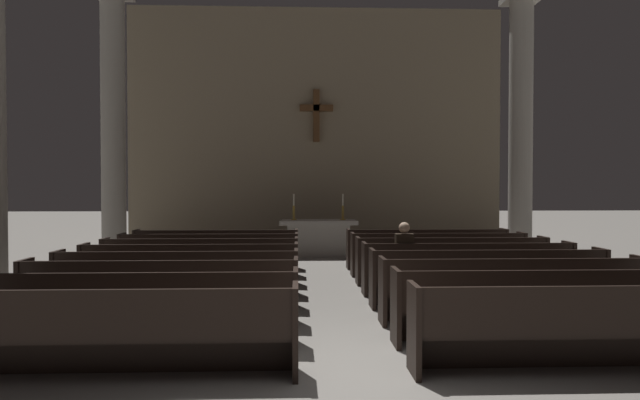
# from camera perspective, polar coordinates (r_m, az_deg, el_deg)

# --- Properties ---
(ground_plane) EXTENTS (80.00, 80.00, 0.00)m
(ground_plane) POSITION_cam_1_polar(r_m,az_deg,el_deg) (6.19, 3.50, -17.08)
(ground_plane) COLOR gray
(pew_left_row_1) EXTENTS (3.83, 0.50, 0.95)m
(pew_left_row_1) POSITION_cam_1_polar(r_m,az_deg,el_deg) (6.29, -20.33, -12.34)
(pew_left_row_1) COLOR black
(pew_left_row_1) RESTS_ON ground
(pew_left_row_2) EXTENTS (3.83, 0.50, 0.95)m
(pew_left_row_2) POSITION_cam_1_polar(r_m,az_deg,el_deg) (7.31, -17.63, -10.39)
(pew_left_row_2) COLOR black
(pew_left_row_2) RESTS_ON ground
(pew_left_row_3) EXTENTS (3.83, 0.50, 0.95)m
(pew_left_row_3) POSITION_cam_1_polar(r_m,az_deg,el_deg) (8.35, -15.62, -8.91)
(pew_left_row_3) COLOR black
(pew_left_row_3) RESTS_ON ground
(pew_left_row_4) EXTENTS (3.83, 0.50, 0.95)m
(pew_left_row_4) POSITION_cam_1_polar(r_m,az_deg,el_deg) (9.41, -14.06, -7.75)
(pew_left_row_4) COLOR black
(pew_left_row_4) RESTS_ON ground
(pew_left_row_5) EXTENTS (3.83, 0.50, 0.95)m
(pew_left_row_5) POSITION_cam_1_polar(r_m,az_deg,el_deg) (10.47, -12.83, -6.82)
(pew_left_row_5) COLOR black
(pew_left_row_5) RESTS_ON ground
(pew_left_row_6) EXTENTS (3.83, 0.50, 0.95)m
(pew_left_row_6) POSITION_cam_1_polar(r_m,az_deg,el_deg) (11.54, -11.83, -6.06)
(pew_left_row_6) COLOR black
(pew_left_row_6) RESTS_ON ground
(pew_left_row_7) EXTENTS (3.83, 0.50, 0.95)m
(pew_left_row_7) POSITION_cam_1_polar(r_m,az_deg,el_deg) (12.61, -11.00, -5.42)
(pew_left_row_7) COLOR black
(pew_left_row_7) RESTS_ON ground
(pew_left_row_8) EXTENTS (3.83, 0.50, 0.95)m
(pew_left_row_8) POSITION_cam_1_polar(r_m,az_deg,el_deg) (13.68, -10.30, -4.89)
(pew_left_row_8) COLOR black
(pew_left_row_8) RESTS_ON ground
(pew_right_row_1) EXTENTS (3.83, 0.50, 0.95)m
(pew_right_row_1) POSITION_cam_1_polar(r_m,az_deg,el_deg) (6.74, 25.64, -11.46)
(pew_right_row_1) COLOR black
(pew_right_row_1) RESTS_ON ground
(pew_right_row_2) EXTENTS (3.83, 0.50, 0.95)m
(pew_right_row_2) POSITION_cam_1_polar(r_m,az_deg,el_deg) (7.71, 21.77, -9.82)
(pew_right_row_2) COLOR black
(pew_right_row_2) RESTS_ON ground
(pew_right_row_3) EXTENTS (3.83, 0.50, 0.95)m
(pew_right_row_3) POSITION_cam_1_polar(r_m,az_deg,el_deg) (8.70, 18.80, -8.52)
(pew_right_row_3) COLOR black
(pew_right_row_3) RESTS_ON ground
(pew_right_row_4) EXTENTS (3.83, 0.50, 0.95)m
(pew_right_row_4) POSITION_cam_1_polar(r_m,az_deg,el_deg) (9.72, 16.46, -7.47)
(pew_right_row_4) COLOR black
(pew_right_row_4) RESTS_ON ground
(pew_right_row_5) EXTENTS (3.83, 0.50, 0.95)m
(pew_right_row_5) POSITION_cam_1_polar(r_m,az_deg,el_deg) (10.75, 14.58, -6.62)
(pew_right_row_5) COLOR black
(pew_right_row_5) RESTS_ON ground
(pew_right_row_6) EXTENTS (3.83, 0.50, 0.95)m
(pew_right_row_6) POSITION_cam_1_polar(r_m,az_deg,el_deg) (11.79, 13.03, -5.90)
(pew_right_row_6) COLOR black
(pew_right_row_6) RESTS_ON ground
(pew_right_row_7) EXTENTS (3.83, 0.50, 0.95)m
(pew_right_row_7) POSITION_cam_1_polar(r_m,az_deg,el_deg) (12.84, 11.73, -5.30)
(pew_right_row_7) COLOR black
(pew_right_row_7) RESTS_ON ground
(pew_right_row_8) EXTENTS (3.83, 0.50, 0.95)m
(pew_right_row_8) POSITION_cam_1_polar(r_m,az_deg,el_deg) (13.90, 10.64, -4.79)
(pew_right_row_8) COLOR black
(pew_right_row_8) RESTS_ON ground
(column_left_second) EXTENTS (0.93, 0.93, 7.06)m
(column_left_second) POSITION_cam_1_polar(r_m,az_deg,el_deg) (15.88, -20.00, 6.63)
(column_left_second) COLOR #ADA89E
(column_left_second) RESTS_ON ground
(column_right_second) EXTENTS (0.93, 0.93, 7.06)m
(column_right_second) POSITION_cam_1_polar(r_m,az_deg,el_deg) (16.27, 19.46, 6.50)
(column_right_second) COLOR #ADA89E
(column_right_second) RESTS_ON ground
(altar) EXTENTS (2.20, 0.90, 1.01)m
(altar) POSITION_cam_1_polar(r_m,az_deg,el_deg) (16.25, -0.17, -3.69)
(altar) COLOR #BCB7AD
(altar) RESTS_ON ground
(candlestick_left) EXTENTS (0.16, 0.16, 0.74)m
(candlestick_left) POSITION_cam_1_polar(r_m,az_deg,el_deg) (16.19, -2.64, -1.16)
(candlestick_left) COLOR #B79338
(candlestick_left) RESTS_ON altar
(candlestick_right) EXTENTS (0.16, 0.16, 0.74)m
(candlestick_right) POSITION_cam_1_polar(r_m,az_deg,el_deg) (16.24, 2.30, -1.15)
(candlestick_right) COLOR #B79338
(candlestick_right) RESTS_ON altar
(apse_with_cross) EXTENTS (11.78, 0.45, 7.61)m
(apse_with_cross) POSITION_cam_1_polar(r_m,az_deg,el_deg) (18.23, -0.40, 7.16)
(apse_with_cross) COLOR gray
(apse_with_cross) RESTS_ON ground
(lone_worshipper) EXTENTS (0.32, 0.43, 1.32)m
(lone_worshipper) POSITION_cam_1_polar(r_m,az_deg,el_deg) (10.48, 8.35, -5.60)
(lone_worshipper) COLOR #26262B
(lone_worshipper) RESTS_ON ground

